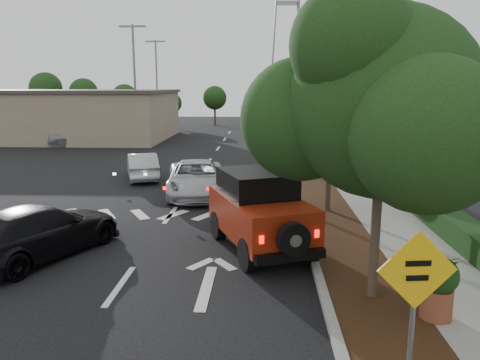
# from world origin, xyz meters

# --- Properties ---
(ground) EXTENTS (120.00, 120.00, 0.00)m
(ground) POSITION_xyz_m (0.00, 0.00, 0.00)
(ground) COLOR black
(ground) RESTS_ON ground
(curb) EXTENTS (0.20, 70.00, 0.15)m
(curb) POSITION_xyz_m (4.60, 12.00, 0.07)
(curb) COLOR #9E9B93
(curb) RESTS_ON ground
(planting_strip) EXTENTS (1.80, 70.00, 0.12)m
(planting_strip) POSITION_xyz_m (5.60, 12.00, 0.06)
(planting_strip) COLOR black
(planting_strip) RESTS_ON ground
(sidewalk) EXTENTS (2.00, 70.00, 0.12)m
(sidewalk) POSITION_xyz_m (7.50, 12.00, 0.06)
(sidewalk) COLOR gray
(sidewalk) RESTS_ON ground
(hedge) EXTENTS (0.80, 70.00, 0.80)m
(hedge) POSITION_xyz_m (8.90, 12.00, 0.40)
(hedge) COLOR black
(hedge) RESTS_ON ground
(commercial_building) EXTENTS (22.00, 12.00, 4.00)m
(commercial_building) POSITION_xyz_m (-16.00, 30.00, 2.00)
(commercial_building) COLOR gray
(commercial_building) RESTS_ON ground
(transmission_tower) EXTENTS (7.00, 4.00, 28.00)m
(transmission_tower) POSITION_xyz_m (6.00, 48.00, 0.00)
(transmission_tower) COLOR slate
(transmission_tower) RESTS_ON ground
(street_tree_near) EXTENTS (3.80, 3.80, 5.92)m
(street_tree_near) POSITION_xyz_m (5.60, -0.50, 0.00)
(street_tree_near) COLOR black
(street_tree_near) RESTS_ON ground
(street_tree_mid) EXTENTS (3.20, 3.20, 5.32)m
(street_tree_mid) POSITION_xyz_m (5.60, 6.50, 0.00)
(street_tree_mid) COLOR black
(street_tree_mid) RESTS_ON ground
(street_tree_far) EXTENTS (3.40, 3.40, 5.62)m
(street_tree_far) POSITION_xyz_m (5.60, 13.00, 0.00)
(street_tree_far) COLOR black
(street_tree_far) RESTS_ON ground
(light_pole_a) EXTENTS (2.00, 0.22, 9.00)m
(light_pole_a) POSITION_xyz_m (-6.50, 26.00, 0.00)
(light_pole_a) COLOR slate
(light_pole_a) RESTS_ON ground
(light_pole_b) EXTENTS (2.00, 0.22, 9.00)m
(light_pole_b) POSITION_xyz_m (-7.50, 38.00, 0.00)
(light_pole_b) COLOR slate
(light_pole_b) RESTS_ON ground
(red_jeep) EXTENTS (3.19, 4.48, 2.19)m
(red_jeep) POSITION_xyz_m (3.13, 2.75, 1.11)
(red_jeep) COLOR black
(red_jeep) RESTS_ON ground
(silver_suv_ahead) EXTENTS (3.08, 5.41, 1.42)m
(silver_suv_ahead) POSITION_xyz_m (0.50, 9.15, 0.71)
(silver_suv_ahead) COLOR #B6B8BE
(silver_suv_ahead) RESTS_ON ground
(black_suv_oncoming) EXTENTS (3.77, 5.26, 1.42)m
(black_suv_oncoming) POSITION_xyz_m (-2.70, 1.75, 0.71)
(black_suv_oncoming) COLOR black
(black_suv_oncoming) RESTS_ON ground
(silver_sedan_oncoming) EXTENTS (2.49, 4.12, 1.28)m
(silver_sedan_oncoming) POSITION_xyz_m (-2.64, 12.48, 0.64)
(silver_sedan_oncoming) COLOR #B3B6BB
(silver_sedan_oncoming) RESTS_ON ground
(parked_suv) EXTENTS (4.72, 3.11, 1.49)m
(parked_suv) POSITION_xyz_m (-10.78, 25.06, 0.75)
(parked_suv) COLOR #94969A
(parked_suv) RESTS_ON ground
(speed_hump_sign) EXTENTS (1.14, 0.16, 2.44)m
(speed_hump_sign) POSITION_xyz_m (5.40, -3.68, 1.69)
(speed_hump_sign) COLOR slate
(speed_hump_sign) RESTS_ON ground
(terracotta_planter) EXTENTS (0.74, 0.74, 1.30)m
(terracotta_planter) POSITION_xyz_m (6.60, -1.42, 0.88)
(terracotta_planter) COLOR brown
(terracotta_planter) RESTS_ON ground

